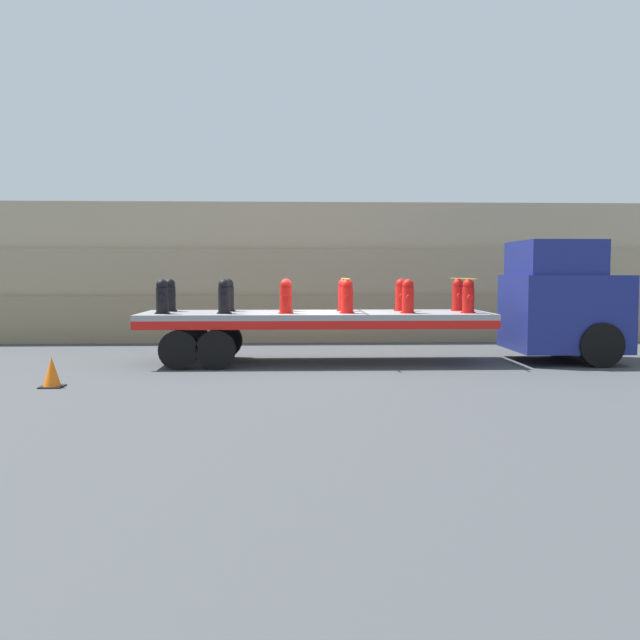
{
  "coord_description": "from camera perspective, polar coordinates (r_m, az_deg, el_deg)",
  "views": [
    {
      "loc": [
        -0.62,
        -17.52,
        2.22
      ],
      "look_at": [
        0.1,
        0.0,
        1.06
      ],
      "focal_mm": 40.0,
      "sensor_mm": 36.0,
      "label": 1
    }
  ],
  "objects": [
    {
      "name": "fire_hydrant_red_far_3",
      "position": [
        18.12,
        1.91,
        1.98
      ],
      "size": [
        0.36,
        0.52,
        0.82
      ],
      "color": "red",
      "rests_on": "flatbed_trailer"
    },
    {
      "name": "fire_hydrant_red_far_4",
      "position": [
        18.28,
        6.5,
        1.98
      ],
      "size": [
        0.36,
        0.52,
        0.82
      ],
      "color": "red",
      "rests_on": "flatbed_trailer"
    },
    {
      "name": "fire_hydrant_black_near_0",
      "position": [
        17.27,
        -12.52,
        1.81
      ],
      "size": [
        0.36,
        0.52,
        0.82
      ],
      "color": "black",
      "rests_on": "flatbed_trailer"
    },
    {
      "name": "ground_plane",
      "position": [
        17.67,
        -0.34,
        -3.43
      ],
      "size": [
        120.0,
        120.0,
        0.0
      ],
      "primitive_type": "plane",
      "color": "#3F4244"
    },
    {
      "name": "traffic_cone",
      "position": [
        14.81,
        -20.66,
        -3.95
      ],
      "size": [
        0.44,
        0.44,
        0.59
      ],
      "color": "black",
      "rests_on": "ground_plane"
    },
    {
      "name": "truck_cab",
      "position": [
        18.84,
        19.07,
        1.42
      ],
      "size": [
        2.62,
        2.62,
        3.01
      ],
      "color": "navy",
      "rests_on": "ground_plane"
    },
    {
      "name": "cargo_strap_middle",
      "position": [
        18.04,
        11.38,
        3.27
      ],
      "size": [
        0.05,
        2.64,
        0.01
      ],
      "color": "yellow",
      "rests_on": "fire_hydrant_red_near_5"
    },
    {
      "name": "fire_hydrant_black_far_1",
      "position": [
        18.13,
        -7.36,
        1.95
      ],
      "size": [
        0.36,
        0.52,
        0.82
      ],
      "color": "black",
      "rests_on": "flatbed_trailer"
    },
    {
      "name": "fire_hydrant_black_far_0",
      "position": [
        18.32,
        -11.93,
        1.92
      ],
      "size": [
        0.36,
        0.52,
        0.82
      ],
      "color": "black",
      "rests_on": "flatbed_trailer"
    },
    {
      "name": "fire_hydrant_red_near_2",
      "position": [
        16.99,
        -2.75,
        1.86
      ],
      "size": [
        0.36,
        0.52,
        0.82
      ],
      "color": "red",
      "rests_on": "flatbed_trailer"
    },
    {
      "name": "cargo_strap_rear",
      "position": [
        17.57,
        2.05,
        3.34
      ],
      "size": [
        0.05,
        2.64,
        0.01
      ],
      "color": "yellow",
      "rests_on": "fire_hydrant_red_near_3"
    },
    {
      "name": "fire_hydrant_black_near_1",
      "position": [
        17.07,
        -7.67,
        1.84
      ],
      "size": [
        0.36,
        0.52,
        0.82
      ],
      "color": "black",
      "rests_on": "flatbed_trailer"
    },
    {
      "name": "fire_hydrant_red_near_5",
      "position": [
        17.52,
        11.78,
        1.84
      ],
      "size": [
        0.36,
        0.52,
        0.82
      ],
      "color": "red",
      "rests_on": "flatbed_trailer"
    },
    {
      "name": "fire_hydrant_red_near_4",
      "position": [
        17.23,
        7.05,
        1.86
      ],
      "size": [
        0.36,
        0.52,
        0.82
      ],
      "color": "red",
      "rests_on": "flatbed_trailer"
    },
    {
      "name": "fire_hydrant_red_far_2",
      "position": [
        18.07,
        -2.72,
        1.97
      ],
      "size": [
        0.36,
        0.52,
        0.82
      ],
      "color": "red",
      "rests_on": "flatbed_trailer"
    },
    {
      "name": "fire_hydrant_red_far_5",
      "position": [
        18.57,
        10.97,
        1.96
      ],
      "size": [
        0.36,
        0.52,
        0.82
      ],
      "color": "red",
      "rests_on": "flatbed_trailer"
    },
    {
      "name": "rock_cliff",
      "position": [
        24.21,
        -0.9,
        3.83
      ],
      "size": [
        60.0,
        3.3,
        4.48
      ],
      "color": "gray",
      "rests_on": "ground_plane"
    },
    {
      "name": "fire_hydrant_red_near_3",
      "position": [
        17.05,
        2.18,
        1.87
      ],
      "size": [
        0.36,
        0.52,
        0.82
      ],
      "color": "red",
      "rests_on": "flatbed_trailer"
    },
    {
      "name": "flatbed_trailer",
      "position": [
        17.56,
        -2.52,
        -0.21
      ],
      "size": [
        8.52,
        2.54,
        1.25
      ],
      "color": "gray",
      "rests_on": "ground_plane"
    }
  ]
}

